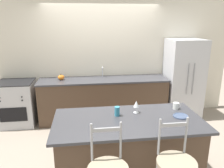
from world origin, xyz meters
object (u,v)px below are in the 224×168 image
object	(u,v)px
dinner_plate	(181,116)
pumpkin_decoration	(61,77)
tumbler_cup	(117,111)
oven_range	(17,103)
wine_glass	(136,104)
refrigerator	(183,79)
coffee_mug	(176,106)

from	to	relation	value
dinner_plate	pumpkin_decoration	xyz separation A→B (m)	(-1.77, 2.04, 0.07)
dinner_plate	tumbler_cup	xyz separation A→B (m)	(-0.85, 0.14, 0.06)
oven_range	dinner_plate	distance (m)	3.38
oven_range	pumpkin_decoration	xyz separation A→B (m)	(0.94, 0.06, 0.52)
dinner_plate	wine_glass	xyz separation A→B (m)	(-0.57, 0.21, 0.12)
refrigerator	wine_glass	world-z (taller)	refrigerator
refrigerator	dinner_plate	world-z (taller)	refrigerator
wine_glass	coffee_mug	xyz separation A→B (m)	(0.61, 0.05, -0.08)
tumbler_cup	oven_range	bearing A→B (deg)	135.37
oven_range	wine_glass	xyz separation A→B (m)	(2.14, -1.77, 0.56)
wine_glass	pumpkin_decoration	world-z (taller)	wine_glass
refrigerator	pumpkin_decoration	xyz separation A→B (m)	(-2.71, 0.08, 0.10)
coffee_mug	wine_glass	bearing A→B (deg)	-175.17
refrigerator	pumpkin_decoration	distance (m)	2.71
dinner_plate	wine_glass	size ratio (longest dim) A/B	1.14
coffee_mug	pumpkin_decoration	bearing A→B (deg)	135.58
refrigerator	tumbler_cup	bearing A→B (deg)	-134.54
tumbler_cup	pumpkin_decoration	distance (m)	2.11
oven_range	wine_glass	world-z (taller)	wine_glass
dinner_plate	tumbler_cup	distance (m)	0.86
oven_range	coffee_mug	distance (m)	3.28
oven_range	pumpkin_decoration	bearing A→B (deg)	3.70
coffee_mug	tumbler_cup	distance (m)	0.90
refrigerator	dinner_plate	xyz separation A→B (m)	(-0.94, -1.96, 0.03)
dinner_plate	refrigerator	bearing A→B (deg)	64.37
refrigerator	coffee_mug	size ratio (longest dim) A/B	15.29
dinner_plate	wine_glass	bearing A→B (deg)	159.88
coffee_mug	pumpkin_decoration	xyz separation A→B (m)	(-1.81, 1.78, 0.03)
dinner_plate	pumpkin_decoration	bearing A→B (deg)	130.98
pumpkin_decoration	tumbler_cup	bearing A→B (deg)	-64.14
refrigerator	coffee_mug	xyz separation A→B (m)	(-0.90, -1.70, 0.07)
coffee_mug	dinner_plate	bearing A→B (deg)	-99.47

